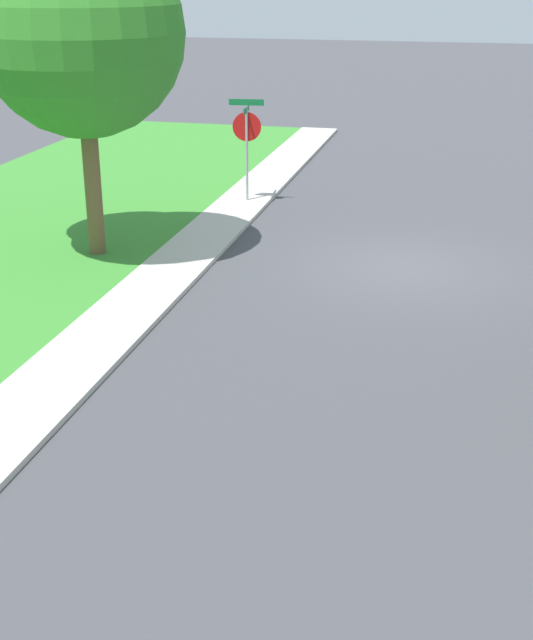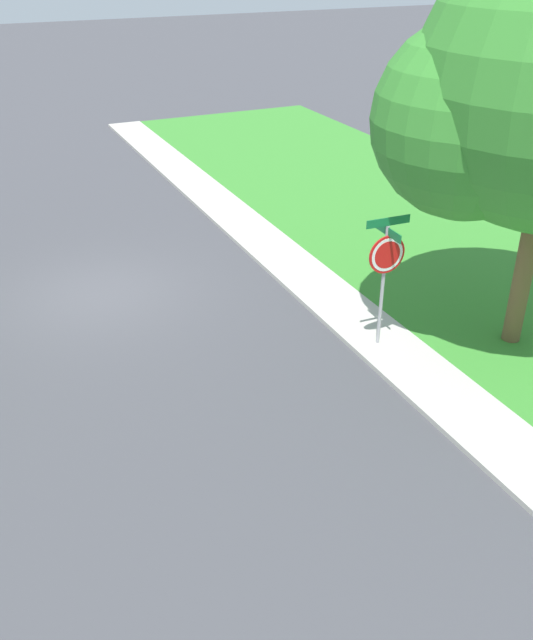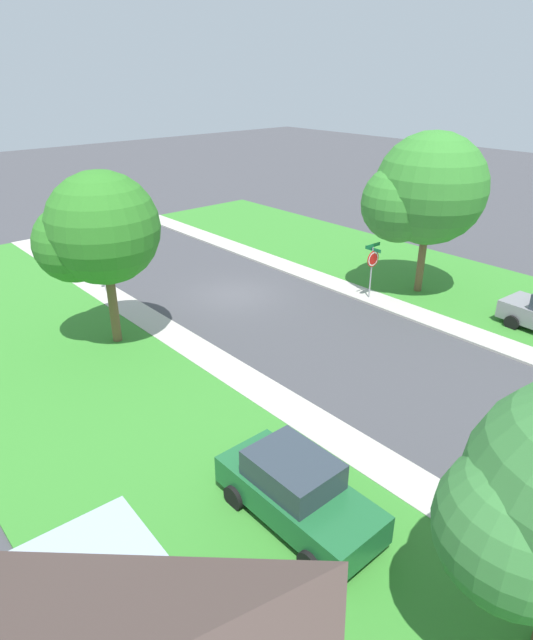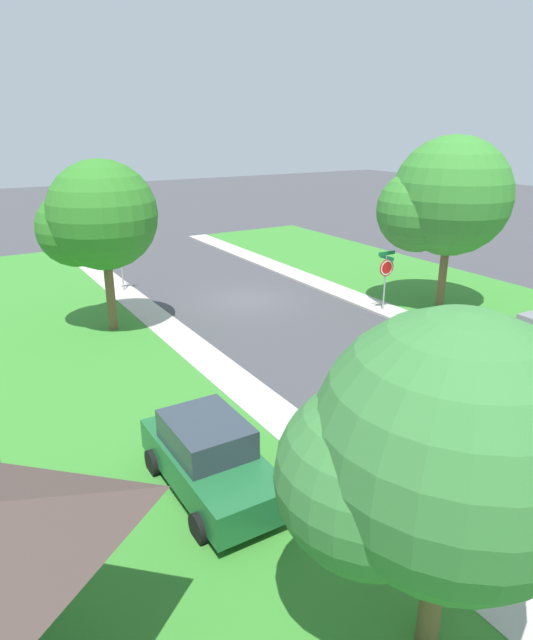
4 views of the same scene
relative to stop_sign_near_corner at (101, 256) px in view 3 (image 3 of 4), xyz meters
The scene contains 9 objects.
ground_plane 6.69m from the stop_sign_near_corner, 135.82° to the left, with size 120.00×120.00×0.00m, color #424247.
sidewalk_east 16.57m from the stop_sign_near_corner, 89.65° to the left, with size 1.40×56.00×0.10m, color #B7B2A8.
lawn_east 17.25m from the stop_sign_near_corner, 73.75° to the left, with size 8.00×56.00×0.08m, color #38842D.
sidewalk_west 19.00m from the stop_sign_near_corner, 119.45° to the left, with size 1.40×56.00×0.10m, color #B7B2A8.
stop_sign_near_corner is the anchor object (origin of this frame).
stop_sign_far_corner 12.96m from the stop_sign_near_corner, 134.90° to the left, with size 0.92×0.92×2.77m.
car_green_driveway_right 17.19m from the stop_sign_near_corner, 79.23° to the left, with size 2.05×4.30×1.76m.
tree_across_right 6.21m from the stop_sign_near_corner, 65.77° to the left, with size 4.54×4.23×6.84m.
tree_sidewalk_near 15.45m from the stop_sign_near_corner, 138.95° to the left, with size 5.51×5.13×7.66m.
Camera 3 is at (14.94, 19.42, 10.09)m, focal length 30.24 mm.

